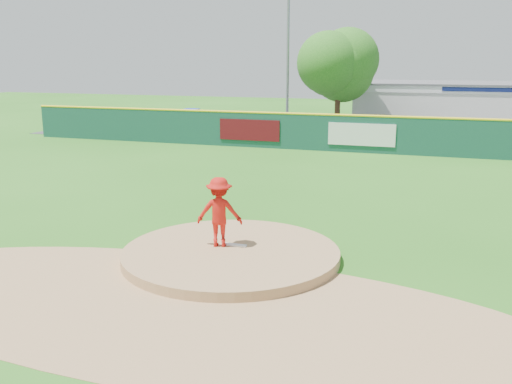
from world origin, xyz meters
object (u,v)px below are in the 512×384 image
(van, at_px, (415,127))
(light_pole_left, at_px, (288,43))
(pitcher, at_px, (219,212))
(playground_slide, at_px, (190,120))
(pool_building_grp, at_px, (463,105))
(deciduous_tree, at_px, (339,65))

(van, xyz_separation_m, light_pole_left, (-9.06, 1.78, 5.38))
(pitcher, height_order, playground_slide, pitcher)
(van, xyz_separation_m, pool_building_grp, (2.94, 6.78, 0.99))
(deciduous_tree, bearing_deg, playground_slide, -172.96)
(pitcher, height_order, light_pole_left, light_pole_left)
(pool_building_grp, xyz_separation_m, light_pole_left, (-12.00, -4.99, 4.39))
(pitcher, bearing_deg, deciduous_tree, -100.40)
(playground_slide, bearing_deg, pool_building_grp, 24.45)
(van, relative_size, deciduous_tree, 0.64)
(van, relative_size, playground_slide, 1.66)
(pitcher, height_order, van, pitcher)
(playground_slide, height_order, deciduous_tree, deciduous_tree)
(pitcher, bearing_deg, playground_slide, -77.60)
(pool_building_grp, height_order, deciduous_tree, deciduous_tree)
(playground_slide, relative_size, deciduous_tree, 0.38)
(pool_building_grp, xyz_separation_m, deciduous_tree, (-8.00, -6.99, 2.89))
(light_pole_left, bearing_deg, van, -11.12)
(playground_slide, bearing_deg, deciduous_tree, 7.04)
(van, distance_m, light_pole_left, 10.69)
(van, relative_size, pool_building_grp, 0.31)
(van, distance_m, playground_slide, 15.28)
(van, bearing_deg, light_pole_left, 63.60)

